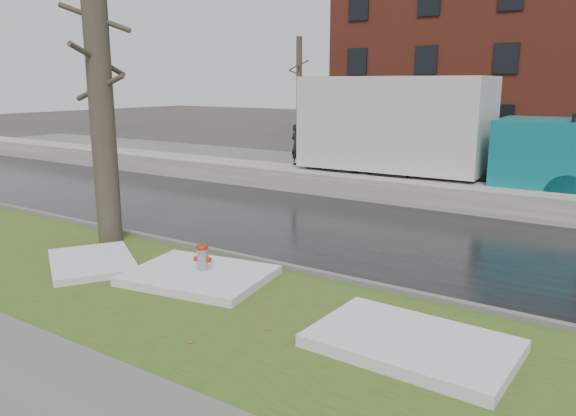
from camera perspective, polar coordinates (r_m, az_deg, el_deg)
The scene contains 16 objects.
ground at distance 11.49m, azimuth -7.88°, elevation -6.60°, with size 120.00×120.00×0.00m, color #47423D.
verge at distance 10.64m, azimuth -12.39°, elevation -8.26°, with size 60.00×4.50×0.04m, color #314C19.
road at distance 14.99m, azimuth 3.58°, elevation -1.86°, with size 60.00×7.00×0.03m, color black.
parking_lot at distance 22.59m, azimuth 14.53°, elevation 2.70°, with size 60.00×9.00×0.03m, color slate.
curb at distance 12.19m, azimuth -4.77°, elevation -5.04°, with size 60.00×0.15×0.14m, color slate.
snowbank at distance 18.58m, azimuth 10.14°, elevation 1.95°, with size 60.00×1.60×0.75m, color beige.
brick_building at distance 38.44m, azimuth 26.63°, elevation 13.21°, with size 26.00×12.00×10.00m, color maroon.
bg_tree_left at distance 35.71m, azimuth 1.13°, elevation 11.97°, with size 1.40×1.62×6.50m.
bg_tree_center at distance 36.55m, azimuth 12.75°, elevation 11.69°, with size 1.40×1.62×6.50m.
fire_hydrant at distance 11.03m, azimuth -8.67°, elevation -5.11°, with size 0.36×0.34×0.72m.
tree at distance 13.65m, azimuth -18.53°, elevation 11.22°, with size 1.46×1.73×7.02m.
box_truck at distance 19.37m, azimuth 14.33°, elevation 7.34°, with size 11.93×3.13×3.97m.
worker at distance 20.79m, azimuth 0.89°, elevation 6.43°, with size 0.55×0.36×1.52m, color black.
snow_patch_near at distance 11.04m, azimuth -9.02°, elevation -6.78°, with size 2.60×2.00×0.16m, color silver.
snow_patch_far at distance 12.42m, azimuth -19.29°, elevation -5.19°, with size 2.20×1.60×0.14m, color silver.
snow_patch_side at distance 8.42m, azimuth 12.49°, elevation -13.26°, with size 2.80×1.80×0.18m, color silver.
Camera 1 is at (7.27, -8.06, 3.77)m, focal length 35.00 mm.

